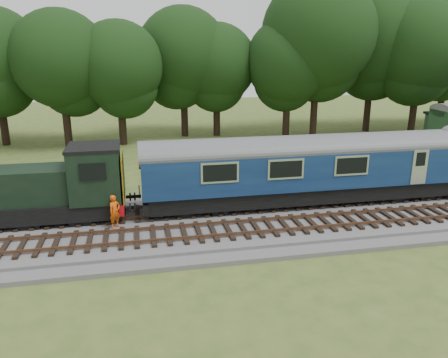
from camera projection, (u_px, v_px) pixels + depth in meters
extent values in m
plane|color=#3D5820|center=(222.00, 225.00, 22.19)|extent=(120.00, 120.00, 0.00)
cube|color=#4C4C4F|center=(222.00, 222.00, 22.14)|extent=(70.00, 7.00, 0.35)
cube|color=brown|center=(219.00, 211.00, 22.69)|extent=(66.50, 0.07, 0.14)
cube|color=brown|center=(214.00, 202.00, 24.04)|extent=(66.50, 0.07, 0.14)
cube|color=brown|center=(231.00, 234.00, 19.87)|extent=(66.50, 0.07, 0.14)
cube|color=brown|center=(225.00, 222.00, 21.22)|extent=(66.50, 0.07, 0.14)
cube|color=black|center=(307.00, 190.00, 24.18)|extent=(17.46, 2.52, 0.85)
cube|color=#0D2249|center=(308.00, 166.00, 23.78)|extent=(18.00, 2.80, 2.05)
cube|color=black|center=(404.00, 187.00, 25.39)|extent=(2.60, 2.00, 0.55)
cube|color=black|center=(200.00, 201.00, 23.09)|extent=(2.60, 2.00, 0.55)
cube|color=black|center=(31.00, 209.00, 21.44)|extent=(8.73, 2.39, 0.85)
cube|color=black|center=(1.00, 187.00, 20.85)|extent=(6.30, 2.08, 1.70)
cube|color=black|center=(96.00, 174.00, 21.58)|extent=(2.40, 2.55, 2.60)
cube|color=#B50D16|center=(122.00, 203.00, 22.26)|extent=(0.25, 2.60, 0.55)
cube|color=yellow|center=(123.00, 176.00, 21.89)|extent=(0.06, 2.55, 2.30)
imported|color=#E8520C|center=(115.00, 211.00, 20.73)|extent=(0.71, 0.68, 1.63)
cube|color=#183621|center=(448.00, 131.00, 40.43)|extent=(3.87, 3.87, 2.71)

